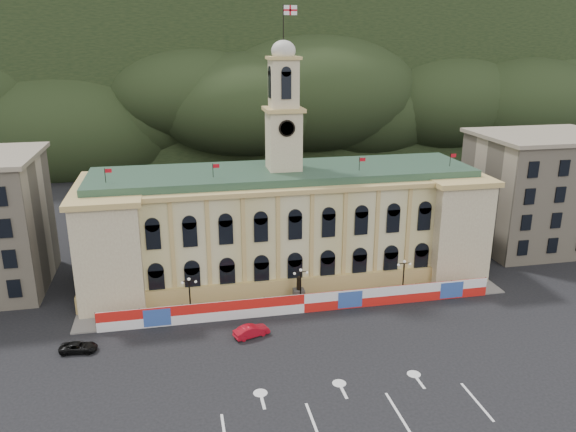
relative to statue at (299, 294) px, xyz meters
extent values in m
plane|color=black|center=(0.00, -18.00, -1.19)|extent=(260.00, 260.00, 0.00)
cube|color=black|center=(0.00, 112.00, 20.81)|extent=(230.00, 70.00, 44.00)
cube|color=#595651|center=(35.00, 92.00, 28.81)|extent=(22.00, 8.00, 14.00)
cube|color=#595651|center=(-48.00, 90.00, 24.81)|extent=(16.00, 7.00, 10.00)
cube|color=beige|center=(0.00, 10.00, 5.81)|extent=(55.00, 15.00, 14.00)
cube|color=tan|center=(0.00, 2.20, 0.01)|extent=(56.00, 0.80, 2.40)
cube|color=tan|center=(0.00, 10.00, 13.11)|extent=(56.20, 16.20, 0.60)
cube|color=#30513C|center=(0.00, 10.00, 13.81)|extent=(53.00, 13.00, 1.20)
cube|color=beige|center=(-23.50, 9.00, 5.81)|extent=(8.00, 17.00, 14.00)
cube|color=beige|center=(23.50, 9.00, 5.81)|extent=(8.00, 17.00, 14.00)
cube|color=beige|center=(0.00, 10.00, 18.41)|extent=(4.40, 4.40, 8.00)
cube|color=tan|center=(0.00, 10.00, 22.61)|extent=(5.20, 5.20, 0.50)
cube|color=beige|center=(0.00, 10.00, 25.91)|extent=(3.60, 3.60, 6.50)
cube|color=tan|center=(0.00, 10.00, 29.31)|extent=(4.20, 4.20, 0.40)
cylinder|color=black|center=(0.00, 7.70, 20.41)|extent=(2.20, 0.20, 2.20)
ellipsoid|color=beige|center=(0.00, 10.00, 30.21)|extent=(3.20, 3.20, 2.72)
cylinder|color=black|center=(0.00, 10.00, 33.41)|extent=(0.12, 0.12, 5.00)
cube|color=white|center=(0.90, 10.00, 35.21)|extent=(1.80, 0.04, 1.20)
cube|color=#B80B16|center=(0.90, 9.97, 35.21)|extent=(1.80, 0.02, 0.22)
cube|color=#B80B16|center=(0.90, 9.97, 35.21)|extent=(0.22, 0.02, 1.20)
cube|color=tan|center=(43.00, 13.00, 7.81)|extent=(20.00, 16.00, 18.00)
cube|color=gray|center=(43.00, 13.00, 17.11)|extent=(21.00, 17.00, 0.60)
cube|color=red|center=(0.00, -3.00, 0.06)|extent=(50.00, 0.25, 2.50)
cube|color=#3254A8|center=(-18.00, -3.14, 0.06)|extent=(3.20, 0.05, 2.20)
cube|color=#3254A8|center=(6.00, -3.14, 0.06)|extent=(3.20, 0.05, 2.20)
cube|color=#3254A8|center=(20.00, -3.14, 0.06)|extent=(3.20, 0.05, 2.20)
cube|color=slate|center=(0.00, -0.25, -1.11)|extent=(56.00, 5.50, 0.16)
cube|color=#595651|center=(0.00, 0.00, -0.29)|extent=(1.40, 1.40, 1.80)
cylinder|color=black|center=(0.00, 0.00, 1.41)|extent=(0.60, 0.60, 1.60)
sphere|color=black|center=(0.00, 0.00, 2.31)|extent=(0.44, 0.44, 0.44)
cylinder|color=black|center=(-14.00, -1.00, -1.04)|extent=(0.44, 0.44, 0.30)
cylinder|color=black|center=(-14.00, -1.00, 1.21)|extent=(0.18, 0.18, 4.80)
cube|color=black|center=(-14.00, -1.00, 3.51)|extent=(1.60, 0.08, 0.08)
sphere|color=silver|center=(-14.80, -1.00, 3.36)|extent=(0.36, 0.36, 0.36)
sphere|color=silver|center=(-13.20, -1.00, 3.36)|extent=(0.36, 0.36, 0.36)
sphere|color=silver|center=(-14.00, -1.00, 3.76)|extent=(0.40, 0.40, 0.40)
cylinder|color=black|center=(0.00, -1.00, -1.04)|extent=(0.44, 0.44, 0.30)
cylinder|color=black|center=(0.00, -1.00, 1.21)|extent=(0.18, 0.18, 4.80)
cube|color=black|center=(0.00, -1.00, 3.51)|extent=(1.60, 0.08, 0.08)
sphere|color=silver|center=(-0.80, -1.00, 3.36)|extent=(0.36, 0.36, 0.36)
sphere|color=silver|center=(0.80, -1.00, 3.36)|extent=(0.36, 0.36, 0.36)
sphere|color=silver|center=(0.00, -1.00, 3.76)|extent=(0.40, 0.40, 0.40)
cylinder|color=black|center=(14.00, -1.00, -1.04)|extent=(0.44, 0.44, 0.30)
cylinder|color=black|center=(14.00, -1.00, 1.21)|extent=(0.18, 0.18, 4.80)
cube|color=black|center=(14.00, -1.00, 3.51)|extent=(1.60, 0.08, 0.08)
sphere|color=silver|center=(13.20, -1.00, 3.36)|extent=(0.36, 0.36, 0.36)
sphere|color=silver|center=(14.80, -1.00, 3.36)|extent=(0.36, 0.36, 0.36)
sphere|color=silver|center=(14.00, -1.00, 3.76)|extent=(0.40, 0.40, 0.40)
imported|color=#AB0C1A|center=(-7.31, -7.54, -0.49)|extent=(3.97, 5.08, 1.39)
imported|color=black|center=(-26.43, -7.03, -0.63)|extent=(2.70, 4.42, 1.12)
camera|label=1|loc=(-14.77, -64.91, 31.91)|focal=35.00mm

